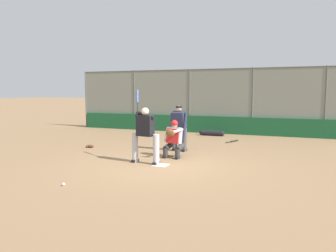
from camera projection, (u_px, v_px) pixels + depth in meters
ground_plane at (161, 165)px, 9.57m from camera, size 160.00×160.00×0.00m
home_plate_marker at (161, 165)px, 9.56m from camera, size 0.43×0.43×0.01m
backstop_fence at (220, 99)px, 16.64m from camera, size 16.31×0.08×3.30m
padding_wall at (219, 125)px, 16.69m from camera, size 15.91×0.18×0.88m
bleachers_beyond at (189, 119)px, 19.97m from camera, size 11.36×2.50×1.48m
batter_at_plate at (145, 133)px, 9.75m from camera, size 0.99×0.70×2.20m
catcher_behind_plate at (174, 138)px, 10.64m from camera, size 0.65×0.76×1.23m
umpire_home at (179, 127)px, 11.74m from camera, size 0.66×0.45×1.64m
spare_bat_near_backstop at (233, 141)px, 13.96m from camera, size 0.40×0.84×0.07m
fielding_glove_on_dirt at (90, 146)px, 12.56m from camera, size 0.30×0.23×0.11m
baseball_loose at (64, 184)px, 7.48m from camera, size 0.07×0.07×0.07m
equipment_bag_dugout_side at (212, 133)px, 15.89m from camera, size 1.25×0.26×0.26m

